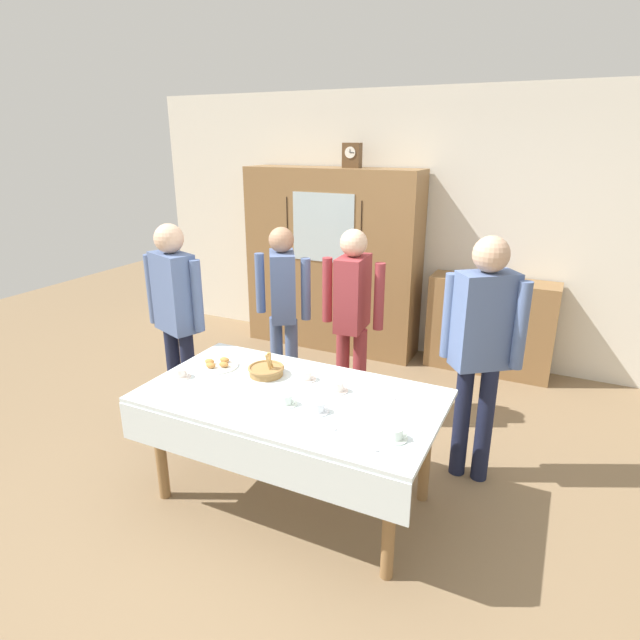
{
  "coord_description": "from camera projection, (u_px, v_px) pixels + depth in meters",
  "views": [
    {
      "loc": [
        1.4,
        -2.69,
        2.22
      ],
      "look_at": [
        0.0,
        0.2,
        1.1
      ],
      "focal_mm": 29.3,
      "sensor_mm": 36.0,
      "label": 1
    }
  ],
  "objects": [
    {
      "name": "tea_cup_mid_right",
      "position": [
        286.0,
        400.0,
        3.03
      ],
      "size": [
        0.13,
        0.13,
        0.06
      ],
      "color": "silver",
      "rests_on": "dining_table"
    },
    {
      "name": "tea_cup_front_edge",
      "position": [
        318.0,
        408.0,
        2.95
      ],
      "size": [
        0.13,
        0.13,
        0.06
      ],
      "color": "white",
      "rests_on": "dining_table"
    },
    {
      "name": "dining_table",
      "position": [
        289.0,
        411.0,
        3.17
      ],
      "size": [
        1.8,
        1.0,
        0.75
      ],
      "color": "olive",
      "rests_on": "ground"
    },
    {
      "name": "tea_cup_far_right",
      "position": [
        181.0,
        373.0,
        3.38
      ],
      "size": [
        0.13,
        0.13,
        0.06
      ],
      "color": "white",
      "rests_on": "dining_table"
    },
    {
      "name": "back_wall",
      "position": [
        423.0,
        228.0,
        5.4
      ],
      "size": [
        6.4,
        0.1,
        2.7
      ],
      "primitive_type": "cube",
      "color": "silver",
      "rests_on": "ground"
    },
    {
      "name": "person_behind_table_left",
      "position": [
        175.0,
        307.0,
        4.01
      ],
      "size": [
        0.52,
        0.31,
        1.64
      ],
      "color": "#191E38",
      "rests_on": "ground"
    },
    {
      "name": "person_by_cabinet",
      "position": [
        283.0,
        300.0,
        4.41
      ],
      "size": [
        0.52,
        0.41,
        1.55
      ],
      "color": "slate",
      "rests_on": "ground"
    },
    {
      "name": "spoon_mid_right",
      "position": [
        372.0,
        449.0,
        2.6
      ],
      "size": [
        0.12,
        0.02,
        0.01
      ],
      "color": "silver",
      "rests_on": "dining_table"
    },
    {
      "name": "bookshelf_low",
      "position": [
        490.0,
        326.0,
        5.15
      ],
      "size": [
        1.2,
        0.35,
        0.94
      ],
      "color": "olive",
      "rests_on": "ground"
    },
    {
      "name": "person_near_right_end",
      "position": [
        352.0,
        308.0,
        4.13
      ],
      "size": [
        0.52,
        0.37,
        1.58
      ],
      "color": "#933338",
      "rests_on": "ground"
    },
    {
      "name": "book_stack",
      "position": [
        496.0,
        276.0,
        4.98
      ],
      "size": [
        0.17,
        0.22,
        0.07
      ],
      "color": "#99332D",
      "rests_on": "bookshelf_low"
    },
    {
      "name": "wall_cabinet",
      "position": [
        332.0,
        261.0,
        5.64
      ],
      "size": [
        1.9,
        0.46,
        1.94
      ],
      "color": "olive",
      "rests_on": "ground"
    },
    {
      "name": "mantel_clock",
      "position": [
        352.0,
        155.0,
        5.19
      ],
      "size": [
        0.18,
        0.11,
        0.24
      ],
      "color": "brown",
      "rests_on": "wall_cabinet"
    },
    {
      "name": "tea_cup_far_left",
      "position": [
        338.0,
        387.0,
        3.19
      ],
      "size": [
        0.13,
        0.13,
        0.06
      ],
      "color": "white",
      "rests_on": "dining_table"
    },
    {
      "name": "spoon_far_left",
      "position": [
        390.0,
        398.0,
        3.11
      ],
      "size": [
        0.12,
        0.02,
        0.01
      ],
      "color": "silver",
      "rests_on": "dining_table"
    },
    {
      "name": "ground_plane",
      "position": [
        307.0,
        480.0,
        3.59
      ],
      "size": [
        12.0,
        12.0,
        0.0
      ],
      "primitive_type": "plane",
      "color": "#846B4C",
      "rests_on": "ground"
    },
    {
      "name": "bread_basket",
      "position": [
        266.0,
        370.0,
        3.41
      ],
      "size": [
        0.24,
        0.24,
        0.16
      ],
      "color": "#9E7542",
      "rests_on": "dining_table"
    },
    {
      "name": "person_beside_shelf",
      "position": [
        482.0,
        338.0,
        3.31
      ],
      "size": [
        0.52,
        0.38,
        1.68
      ],
      "color": "#191E38",
      "rests_on": "ground"
    },
    {
      "name": "tea_cup_near_left",
      "position": [
        396.0,
        435.0,
        2.68
      ],
      "size": [
        0.13,
        0.13,
        0.06
      ],
      "color": "silver",
      "rests_on": "dining_table"
    },
    {
      "name": "pastry_plate",
      "position": [
        218.0,
        365.0,
        3.54
      ],
      "size": [
        0.28,
        0.28,
        0.05
      ],
      "color": "white",
      "rests_on": "dining_table"
    },
    {
      "name": "tea_cup_near_right",
      "position": [
        306.0,
        376.0,
        3.34
      ],
      "size": [
        0.13,
        0.13,
        0.06
      ],
      "color": "white",
      "rests_on": "dining_table"
    },
    {
      "name": "spoon_far_right",
      "position": [
        330.0,
        428.0,
        2.79
      ],
      "size": [
        0.12,
        0.02,
        0.01
      ],
      "color": "silver",
      "rests_on": "dining_table"
    }
  ]
}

